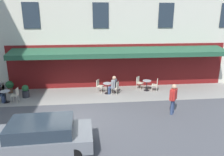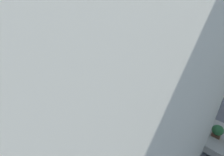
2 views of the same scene
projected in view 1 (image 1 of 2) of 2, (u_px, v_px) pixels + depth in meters
ground_plane at (75, 118)px, 11.31m from camera, size 70.00×70.00×0.00m
sidewalk_cafe_terrace at (126, 93)px, 14.87m from camera, size 20.50×3.20×0.01m
cafe_table_near_entrance at (107, 87)px, 14.66m from camera, size 0.60×0.60×0.75m
cafe_chair_cream_facing_street at (116, 87)px, 14.43m from camera, size 0.54×0.54×0.91m
cafe_chair_cream_kerbside at (99, 85)px, 14.86m from camera, size 0.54×0.54×0.91m
cafe_table_mid_terrace at (5, 95)px, 13.15m from camera, size 0.60×0.60×0.75m
cafe_chair_cream_by_window at (16, 94)px, 13.18m from camera, size 0.41×0.41×0.91m
cafe_table_streetside at (147, 84)px, 15.25m from camera, size 0.60×0.60×0.75m
cafe_chair_cream_back_row at (156, 84)px, 15.08m from camera, size 0.52×0.52×0.91m
cafe_chair_cream_corner_right at (139, 82)px, 15.58m from camera, size 0.56×0.56×0.91m
seated_companion_in_grey at (113, 85)px, 14.46m from camera, size 0.64×0.61×1.31m
walking_pedestrian_in_red at (173, 97)px, 11.48m from camera, size 0.52×0.58×1.71m
potted_plant_entrance_left at (26, 91)px, 14.02m from camera, size 0.45×0.45×0.84m
potted_plant_mid_terrace at (10, 86)px, 14.79m from camera, size 0.52×0.52×0.86m
parked_car_grey at (38, 136)px, 8.27m from camera, size 4.36×1.94×1.33m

